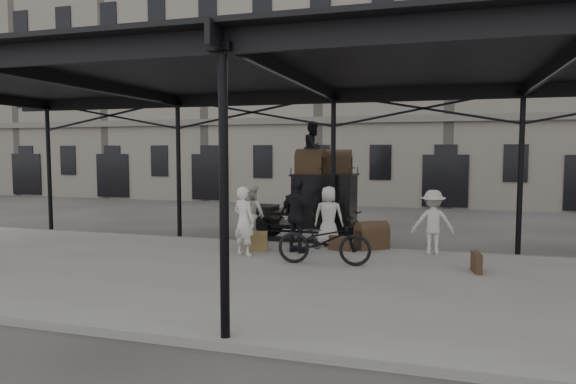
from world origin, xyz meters
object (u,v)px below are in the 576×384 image
taxi (315,205)px  steamer_trunk_platform (372,237)px  porter_left (244,221)px  porter_official (298,216)px  steamer_trunk_roof_near (311,164)px  bicycle (324,240)px

taxi → steamer_trunk_platform: size_ratio=4.14×
taxi → porter_left: (-1.15, -3.15, -0.15)m
porter_official → steamer_trunk_roof_near: bearing=-61.0°
taxi → bicycle: taxi is taller
bicycle → porter_left: bearing=73.8°
steamer_trunk_roof_near → bicycle: bearing=-64.1°
porter_official → steamer_trunk_roof_near: (-0.18, 2.16, 1.35)m
porter_official → bicycle: (1.00, -1.21, -0.41)m
taxi → steamer_trunk_platform: bearing=-33.2°
porter_left → steamer_trunk_platform: porter_left is taller
taxi → porter_left: taxi is taller
taxi → bicycle: 3.81m
porter_left → steamer_trunk_roof_near: steamer_trunk_roof_near is taller
taxi → porter_official: (0.10, -2.41, -0.05)m
porter_official → taxi: bearing=-63.4°
steamer_trunk_roof_near → steamer_trunk_platform: bearing=-20.4°
bicycle → steamer_trunk_roof_near: steamer_trunk_roof_near is taller
porter_left → steamer_trunk_platform: (3.10, 1.88, -0.58)m
porter_official → steamer_trunk_roof_near: steamer_trunk_roof_near is taller
porter_left → porter_official: size_ratio=0.90×
bicycle → porter_official: bearing=35.1°
porter_left → taxi: bearing=-88.5°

